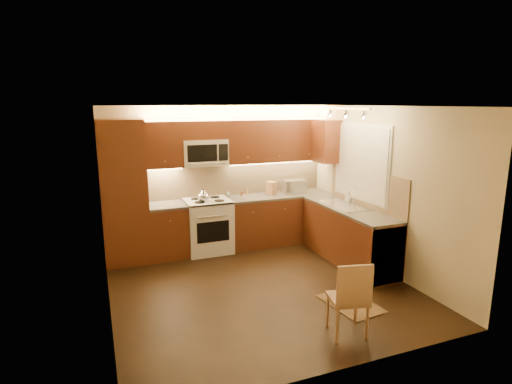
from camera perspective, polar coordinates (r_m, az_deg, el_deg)
name	(u,v)px	position (r m, az deg, el deg)	size (l,w,h in m)	color
floor	(260,287)	(5.99, 0.60, -12.93)	(4.00, 4.00, 0.01)	black
ceiling	(261,106)	(5.43, 0.66, 11.72)	(4.00, 4.00, 0.01)	beige
wall_back	(219,177)	(7.43, -5.17, 2.11)	(4.00, 0.01, 2.50)	#C5B590
wall_front	(343,248)	(3.87, 11.91, -7.61)	(4.00, 0.01, 2.50)	#C5B590
wall_left	(103,215)	(5.19, -20.32, -3.03)	(0.01, 4.00, 2.50)	#C5B590
wall_right	(382,190)	(6.58, 17.00, 0.30)	(0.01, 4.00, 2.50)	#C5B590
pantry	(124,193)	(6.88, -17.73, -0.09)	(0.70, 0.60, 2.30)	#4D2010
base_cab_back_left	(168,232)	(7.13, -12.04, -5.34)	(0.62, 0.60, 0.86)	#4D2010
counter_back_left	(167,205)	(7.01, -12.21, -1.83)	(0.62, 0.60, 0.04)	#3B3836
base_cab_back_right	(278,219)	(7.70, 3.05, -3.78)	(1.92, 0.60, 0.86)	#4D2010
counter_back_right	(278,196)	(7.58, 3.09, -0.51)	(1.92, 0.60, 0.04)	#3B3836
base_cab_right	(348,236)	(6.92, 12.56, -5.90)	(0.60, 2.00, 0.86)	#4D2010
counter_right	(349,209)	(6.80, 12.74, -2.29)	(0.60, 2.00, 0.04)	#3B3836
dishwasher	(375,250)	(6.39, 16.08, -7.64)	(0.58, 0.60, 0.84)	silver
backsplash_back	(237,178)	(7.54, -2.59, 1.90)	(3.30, 0.02, 0.60)	tan
backsplash_right	(366,188)	(6.89, 14.86, 0.53)	(0.02, 2.00, 0.60)	tan
upper_cab_back_left	(162,145)	(6.97, -12.74, 6.38)	(0.62, 0.35, 0.75)	#4D2010
upper_cab_back_right	(276,141)	(7.54, 2.78, 7.08)	(1.92, 0.35, 0.75)	#4D2010
upper_cab_bridge	(203,130)	(7.09, -7.25, 8.46)	(0.76, 0.35, 0.31)	#4D2010
upper_cab_right_corner	(326,141)	(7.53, 9.61, 6.92)	(0.35, 0.50, 0.75)	#4D2010
stove	(208,226)	(7.23, -6.61, -4.65)	(0.76, 0.65, 0.92)	silver
microwave	(204,152)	(7.10, -7.14, 5.43)	(0.76, 0.38, 0.44)	silver
window_frame	(361,162)	(6.94, 14.28, 3.99)	(0.03, 1.44, 1.24)	silver
window_blinds	(360,162)	(6.93, 14.14, 3.99)	(0.02, 1.36, 1.16)	silver
sink	(344,201)	(6.90, 12.08, -1.24)	(0.52, 0.86, 0.15)	silver
faucet	(354,196)	(6.98, 13.34, -0.51)	(0.20, 0.04, 0.30)	silver
track_light_bar	(346,108)	(6.51, 12.28, 11.17)	(0.04, 1.20, 0.03)	silver
kettle	(203,195)	(6.97, -7.27, -0.44)	(0.19, 0.19, 0.22)	silver
toaster_oven	(293,186)	(7.73, 5.18, 0.79)	(0.41, 0.31, 0.25)	silver
knife_block	(271,188)	(7.55, 2.13, 0.53)	(0.11, 0.18, 0.24)	#A17048
spice_jar_a	(229,194)	(7.37, -3.71, -0.33)	(0.04, 0.04, 0.10)	silver
spice_jar_b	(242,194)	(7.46, -1.98, -0.22)	(0.04, 0.04, 0.09)	brown
spice_jar_c	(228,194)	(7.44, -3.89, -0.23)	(0.04, 0.04, 0.09)	silver
spice_jar_d	(247,192)	(7.55, -1.24, 0.01)	(0.04, 0.04, 0.11)	#A47D31
soap_bottle	(348,196)	(7.23, 12.55, -0.57)	(0.08, 0.08, 0.17)	silver
rug	(350,304)	(5.66, 12.86, -14.76)	(0.53, 0.79, 0.01)	black
dining_chair	(348,297)	(4.83, 12.52, -13.91)	(0.39, 0.39, 0.88)	#A17048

